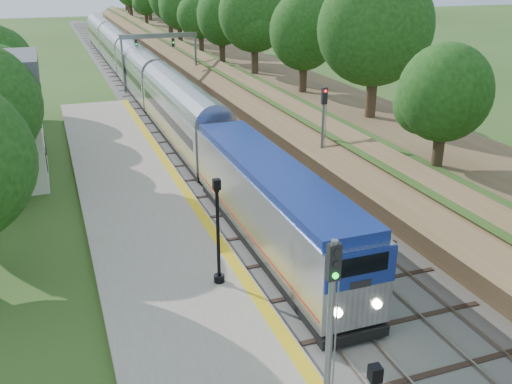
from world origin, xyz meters
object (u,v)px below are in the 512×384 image
object	(u,v)px
signal_gantry	(159,46)
train	(141,76)
signal_farside	(323,125)
lamppost_far	(218,238)
signal_platform	(330,318)

from	to	relation	value
signal_gantry	train	bearing A→B (deg)	-141.66
signal_gantry	signal_farside	distance (m)	32.48
lamppost_far	signal_gantry	bearing A→B (deg)	81.99
train	signal_platform	xyz separation A→B (m)	(-2.90, -49.12, 1.98)
lamppost_far	signal_farside	world-z (taller)	signal_farside
signal_gantry	lamppost_far	distance (m)	42.61
lamppost_far	signal_farside	size ratio (longest dim) A/B	0.76
lamppost_far	signal_platform	bearing A→B (deg)	-86.44
signal_gantry	train	distance (m)	4.13
train	signal_platform	distance (m)	49.24
lamppost_far	signal_platform	xyz separation A→B (m)	(0.56, -8.94, 1.65)
signal_gantry	signal_platform	world-z (taller)	signal_platform
signal_farside	train	bearing A→B (deg)	101.57
signal_platform	lamppost_far	bearing A→B (deg)	93.56
train	signal_platform	bearing A→B (deg)	-93.38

